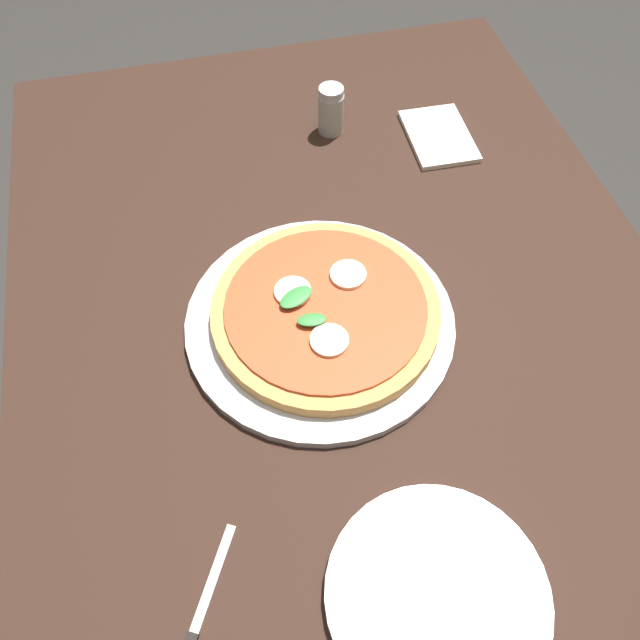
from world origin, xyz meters
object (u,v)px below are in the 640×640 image
napkin (439,136)px  knife (191,639)px  serving_tray (320,322)px  pizza (325,311)px  pepper_shaker (331,110)px  dining_table (342,355)px  plate_white (437,596)px

napkin → knife: size_ratio=0.86×
serving_tray → pizza: 0.02m
serving_tray → pepper_shaker: size_ratio=4.34×
pepper_shaker → dining_table: bearing=-11.2°
napkin → knife: bearing=-37.0°
pizza → plate_white: bearing=4.2°
plate_white → knife: size_ratio=1.38×
pizza → plate_white: pizza is taller
dining_table → pepper_shaker: (-0.32, 0.06, 0.16)m
pizza → dining_table: bearing=130.0°
plate_white → knife: (-0.02, -0.22, -0.00)m
dining_table → napkin: bearing=140.3°
pizza → knife: size_ratio=1.79×
knife → pizza: bearing=146.9°
serving_tray → pepper_shaker: 0.36m
serving_tray → napkin: size_ratio=2.46×
serving_tray → knife: 0.36m
dining_table → napkin: (-0.26, 0.22, 0.13)m
serving_tray → pepper_shaker: pepper_shaker is taller
serving_tray → knife: serving_tray is taller
serving_tray → pepper_shaker: (-0.35, 0.10, 0.03)m
pizza → pepper_shaker: pepper_shaker is taller
knife → pepper_shaker: (-0.65, 0.30, 0.03)m
dining_table → knife: (0.33, -0.23, 0.13)m
napkin → knife: 0.74m
pepper_shaker → napkin: bearing=69.6°
pizza → knife: 0.37m
dining_table → pepper_shaker: size_ratio=15.01×
plate_white → knife: plate_white is taller
serving_tray → knife: size_ratio=2.12×
napkin → serving_tray: bearing=-41.4°
dining_table → knife: knife is taller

